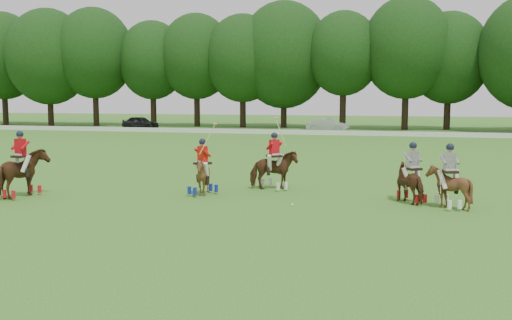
% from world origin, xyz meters
% --- Properties ---
extents(ground, '(180.00, 180.00, 0.00)m').
position_xyz_m(ground, '(0.00, 0.00, 0.00)').
color(ground, '#326C1E').
rests_on(ground, ground).
extents(tree_line, '(117.98, 14.32, 14.75)m').
position_xyz_m(tree_line, '(0.26, 48.05, 8.23)').
color(tree_line, black).
rests_on(tree_line, ground).
extents(boundary_rail, '(120.00, 0.10, 0.44)m').
position_xyz_m(boundary_rail, '(0.00, 38.00, 0.22)').
color(boundary_rail, white).
rests_on(boundary_rail, ground).
extents(car_left, '(4.36, 2.33, 1.41)m').
position_xyz_m(car_left, '(-21.75, 42.50, 0.71)').
color(car_left, black).
rests_on(car_left, ground).
extents(car_mid, '(4.35, 2.05, 1.38)m').
position_xyz_m(car_mid, '(-0.98, 42.50, 0.69)').
color(car_mid, '#AFAFB4').
rests_on(car_mid, ground).
extents(polo_red_a, '(1.32, 2.17, 2.43)m').
position_xyz_m(polo_red_a, '(-7.13, 2.30, 0.89)').
color(polo_red_a, '#492C13').
rests_on(polo_red_a, ground).
extents(polo_red_b, '(2.01, 2.02, 2.80)m').
position_xyz_m(polo_red_b, '(1.43, 6.27, 0.80)').
color(polo_red_b, '#492C13').
rests_on(polo_red_b, ground).
extents(polo_red_c, '(1.62, 1.66, 2.66)m').
position_xyz_m(polo_red_c, '(-0.87, 4.36, 0.74)').
color(polo_red_c, '#492C13').
rests_on(polo_red_c, ground).
extents(polo_stripe_a, '(1.57, 1.75, 2.11)m').
position_xyz_m(polo_stripe_a, '(6.66, 4.75, 0.75)').
color(polo_stripe_a, '#492C13').
rests_on(polo_stripe_a, ground).
extents(polo_stripe_b, '(1.50, 1.59, 2.15)m').
position_xyz_m(polo_stripe_b, '(7.82, 4.01, 0.76)').
color(polo_stripe_b, '#492C13').
rests_on(polo_stripe_b, ground).
extents(polo_ball, '(0.09, 0.09, 0.09)m').
position_xyz_m(polo_ball, '(2.76, 3.09, 0.04)').
color(polo_ball, white).
rests_on(polo_ball, ground).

